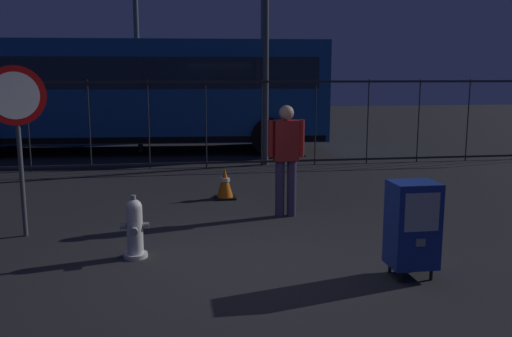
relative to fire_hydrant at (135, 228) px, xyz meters
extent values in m
plane|color=#262628|center=(1.23, -0.52, -0.35)|extent=(60.00, 60.00, 0.00)
cylinder|color=silver|center=(0.00, 0.00, -0.33)|extent=(0.28, 0.28, 0.05)
cylinder|color=silver|center=(0.00, 0.00, -0.03)|extent=(0.19, 0.19, 0.55)
sphere|color=silver|center=(0.00, 0.00, 0.25)|extent=(0.19, 0.19, 0.19)
cylinder|color=gray|center=(0.00, 0.00, 0.37)|extent=(0.06, 0.06, 0.05)
cylinder|color=gray|center=(0.00, -0.13, 0.00)|extent=(0.09, 0.08, 0.09)
cylinder|color=gray|center=(-0.13, 0.00, 0.03)|extent=(0.07, 0.07, 0.07)
cylinder|color=gray|center=(0.13, 0.00, 0.03)|extent=(0.07, 0.07, 0.07)
cylinder|color=black|center=(2.75, -1.21, -0.29)|extent=(0.04, 0.04, 0.12)
cylinder|color=black|center=(3.09, -1.21, -0.29)|extent=(0.04, 0.04, 0.12)
cylinder|color=black|center=(2.75, -0.93, -0.29)|extent=(0.04, 0.04, 0.12)
cylinder|color=black|center=(3.09, -0.93, -0.29)|extent=(0.04, 0.04, 0.12)
cube|color=navy|center=(2.92, -1.07, 0.22)|extent=(0.48, 0.40, 0.90)
cube|color=#B2B7BF|center=(2.92, -1.27, 0.40)|extent=(0.36, 0.01, 0.40)
cube|color=gray|center=(2.92, -1.27, 0.08)|extent=(0.10, 0.02, 0.08)
cylinder|color=#4C4F54|center=(-1.49, 1.10, 0.75)|extent=(0.06, 0.06, 2.20)
cylinder|color=red|center=(-1.49, 1.08, 1.50)|extent=(0.71, 0.31, 0.76)
cylinder|color=white|center=(-1.49, 1.07, 1.50)|extent=(0.56, 0.23, 0.60)
cylinder|color=#382D51|center=(2.04, 1.59, 0.07)|extent=(0.14, 0.14, 0.85)
cylinder|color=#382D51|center=(2.22, 1.59, 0.07)|extent=(0.14, 0.14, 0.85)
cube|color=maroon|center=(2.13, 1.59, 0.80)|extent=(0.36, 0.20, 0.60)
sphere|color=tan|center=(2.13, 1.59, 1.21)|extent=(0.22, 0.22, 0.22)
cylinder|color=maroon|center=(1.90, 1.59, 0.83)|extent=(0.09, 0.09, 0.55)
cylinder|color=maroon|center=(2.36, 1.59, 0.83)|extent=(0.09, 0.09, 0.55)
cube|color=black|center=(1.34, 2.91, -0.34)|extent=(0.36, 0.36, 0.03)
cone|color=orange|center=(1.34, 2.91, -0.07)|extent=(0.28, 0.28, 0.50)
cylinder|color=white|center=(1.34, 2.91, -0.02)|extent=(0.17, 0.17, 0.06)
cube|color=#2D2D33|center=(1.23, 6.18, 1.60)|extent=(18.00, 0.04, 0.05)
cube|color=#2D2D33|center=(1.23, 6.18, -0.25)|extent=(18.00, 0.04, 0.05)
cylinder|color=#2D2D33|center=(-2.62, 6.18, 0.65)|extent=(0.03, 0.03, 2.00)
cylinder|color=#2D2D33|center=(-1.34, 6.18, 0.65)|extent=(0.03, 0.03, 2.00)
cylinder|color=#2D2D33|center=(-0.05, 6.18, 0.65)|extent=(0.03, 0.03, 2.00)
cylinder|color=#2D2D33|center=(1.23, 6.18, 0.65)|extent=(0.03, 0.03, 2.00)
cylinder|color=#2D2D33|center=(2.52, 6.18, 0.65)|extent=(0.03, 0.03, 2.00)
cylinder|color=#2D2D33|center=(3.81, 6.18, 0.65)|extent=(0.03, 0.03, 2.00)
cylinder|color=#2D2D33|center=(5.09, 6.18, 0.65)|extent=(0.03, 0.03, 2.00)
cylinder|color=#2D2D33|center=(6.38, 6.18, 0.65)|extent=(0.03, 0.03, 2.00)
cylinder|color=#2D2D33|center=(7.66, 6.18, 0.65)|extent=(0.03, 0.03, 2.00)
cube|color=#19519E|center=(-0.58, 9.18, 1.32)|extent=(10.65, 3.24, 2.65)
cube|color=#1E2838|center=(-0.58, 9.18, 1.80)|extent=(10.02, 3.22, 0.80)
cube|color=black|center=(-0.58, 9.18, 0.10)|extent=(10.44, 3.24, 0.16)
cylinder|color=black|center=(3.00, 7.68, 0.15)|extent=(1.02, 0.35, 1.00)
cylinder|color=black|center=(3.18, 10.17, 0.15)|extent=(1.02, 0.35, 1.00)
cylinder|color=black|center=(-4.16, 10.69, 0.15)|extent=(1.02, 0.35, 1.00)
cube|color=#19519E|center=(-1.61, 13.79, 1.32)|extent=(10.75, 4.03, 2.65)
cube|color=#1E2838|center=(-1.61, 13.79, 1.80)|extent=(10.13, 3.96, 0.80)
cube|color=black|center=(-1.61, 13.79, 0.10)|extent=(10.55, 4.01, 0.16)
cylinder|color=black|center=(1.84, 12.00, 0.15)|extent=(1.03, 0.43, 1.00)
cylinder|color=black|center=(2.21, 14.48, 0.15)|extent=(1.03, 0.43, 1.00)
cylinder|color=black|center=(-5.06, 15.57, 0.15)|extent=(1.03, 0.43, 1.00)
cylinder|color=#4C4F54|center=(3.01, 8.85, 3.49)|extent=(0.14, 0.14, 7.68)
camera|label=1|loc=(0.45, -6.27, 1.76)|focal=38.31mm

